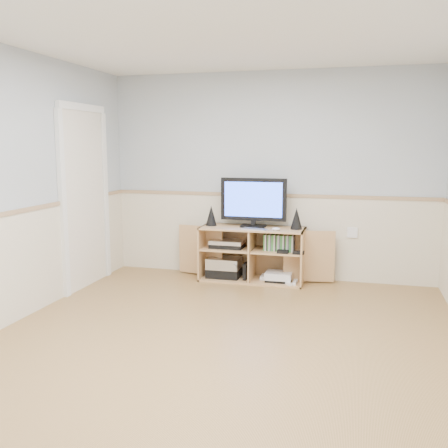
# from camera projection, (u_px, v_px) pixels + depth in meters

# --- Properties ---
(room) EXTENTS (4.04, 4.54, 2.54)m
(room) POSITION_uv_depth(u_px,v_px,m) (219.00, 196.00, 4.06)
(room) COLOR #A97F4B
(room) RESTS_ON ground
(media_cabinet) EXTENTS (1.94, 0.47, 0.65)m
(media_cabinet) POSITION_uv_depth(u_px,v_px,m) (253.00, 253.00, 6.06)
(media_cabinet) COLOR tan
(media_cabinet) RESTS_ON floor
(monitor) EXTENTS (0.79, 0.18, 0.59)m
(monitor) POSITION_uv_depth(u_px,v_px,m) (253.00, 201.00, 5.95)
(monitor) COLOR black
(monitor) RESTS_ON media_cabinet
(speaker_left) EXTENTS (0.13, 0.13, 0.25)m
(speaker_left) POSITION_uv_depth(u_px,v_px,m) (211.00, 216.00, 6.09)
(speaker_left) COLOR black
(speaker_left) RESTS_ON media_cabinet
(speaker_right) EXTENTS (0.14, 0.14, 0.25)m
(speaker_right) POSITION_uv_depth(u_px,v_px,m) (296.00, 218.00, 5.82)
(speaker_right) COLOR black
(speaker_right) RESTS_ON media_cabinet
(keyboard) EXTENTS (0.32, 0.18, 0.01)m
(keyboard) POSITION_uv_depth(u_px,v_px,m) (255.00, 229.00, 5.80)
(keyboard) COLOR silver
(keyboard) RESTS_ON media_cabinet
(mouse) EXTENTS (0.11, 0.09, 0.04)m
(mouse) POSITION_uv_depth(u_px,v_px,m) (276.00, 229.00, 5.74)
(mouse) COLOR white
(mouse) RESTS_ON media_cabinet
(av_components) EXTENTS (0.50, 0.30, 0.47)m
(av_components) POSITION_uv_depth(u_px,v_px,m) (226.00, 261.00, 6.10)
(av_components) COLOR black
(av_components) RESTS_ON media_cabinet
(game_consoles) EXTENTS (0.45, 0.30, 0.11)m
(game_consoles) POSITION_uv_depth(u_px,v_px,m) (278.00, 277.00, 5.95)
(game_consoles) COLOR white
(game_consoles) RESTS_ON media_cabinet
(game_cases) EXTENTS (0.36, 0.14, 0.19)m
(game_cases) POSITION_uv_depth(u_px,v_px,m) (279.00, 243.00, 5.88)
(game_cases) COLOR #3F8C3F
(game_cases) RESTS_ON media_cabinet
(wall_outlet) EXTENTS (0.12, 0.03, 0.12)m
(wall_outlet) POSITION_uv_depth(u_px,v_px,m) (352.00, 233.00, 5.90)
(wall_outlet) COLOR white
(wall_outlet) RESTS_ON wall_back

